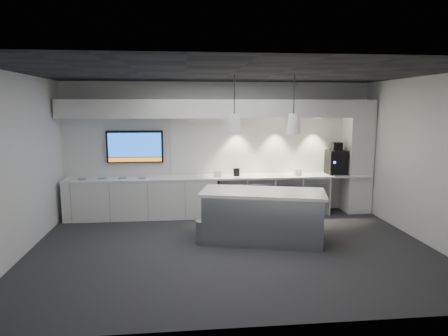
{
  "coord_description": "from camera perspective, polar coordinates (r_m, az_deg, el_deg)",
  "views": [
    {
      "loc": [
        -0.84,
        -6.61,
        2.47
      ],
      "look_at": [
        -0.03,
        1.1,
        1.26
      ],
      "focal_mm": 32.0,
      "sensor_mm": 36.0,
      "label": 1
    }
  ],
  "objects": [
    {
      "name": "column",
      "position": [
        9.76,
        18.54,
        1.56
      ],
      "size": [
        0.55,
        0.55,
        2.6
      ],
      "primitive_type": "cube",
      "color": "white",
      "rests_on": "floor"
    },
    {
      "name": "sign_white",
      "position": [
        8.84,
        -0.95,
        -0.87
      ],
      "size": [
        0.18,
        0.05,
        0.14
      ],
      "primitive_type": "cube",
      "rotation": [
        0.0,
        0.0,
        -0.14
      ],
      "color": "white",
      "rests_on": "back_counter"
    },
    {
      "name": "tray_d",
      "position": [
        8.9,
        -11.58,
        -1.35
      ],
      "size": [
        0.17,
        0.17,
        0.02
      ],
      "primitive_type": "cube",
      "rotation": [
        0.0,
        0.0,
        0.03
      ],
      "color": "gray",
      "rests_on": "back_counter"
    },
    {
      "name": "island",
      "position": [
        7.37,
        5.54,
        -6.85
      ],
      "size": [
        2.39,
        1.48,
        0.94
      ],
      "rotation": [
        0.0,
        0.0,
        -0.26
      ],
      "color": "#92959A",
      "rests_on": "floor"
    },
    {
      "name": "fridge_unit_a",
      "position": [
        9.08,
        1.08,
        -4.11
      ],
      "size": [
        0.6,
        0.61,
        0.85
      ],
      "primitive_type": "cube",
      "color": "#92959A",
      "rests_on": "floor"
    },
    {
      "name": "wall_back",
      "position": [
        9.2,
        -0.7,
        2.85
      ],
      "size": [
        7.0,
        0.0,
        7.0
      ],
      "primitive_type": "plane",
      "rotation": [
        1.57,
        0.0,
        0.0
      ],
      "color": "white",
      "rests_on": "floor"
    },
    {
      "name": "left_base_cabinets",
      "position": [
        9.06,
        -11.61,
        -4.29
      ],
      "size": [
        3.3,
        0.63,
        0.86
      ],
      "primitive_type": "cube",
      "color": "white",
      "rests_on": "floor"
    },
    {
      "name": "floor",
      "position": [
        7.11,
        1.22,
        -11.44
      ],
      "size": [
        7.0,
        7.0,
        0.0
      ],
      "primitive_type": "plane",
      "color": "#2B2B2D",
      "rests_on": "ground"
    },
    {
      "name": "fridge_unit_b",
      "position": [
        9.18,
        4.99,
        -4.0
      ],
      "size": [
        0.6,
        0.61,
        0.85
      ],
      "primitive_type": "cube",
      "color": "#92959A",
      "rests_on": "floor"
    },
    {
      "name": "back_counter",
      "position": [
        8.97,
        -0.5,
        -1.31
      ],
      "size": [
        6.8,
        0.65,
        0.04
      ],
      "primitive_type": "cube",
      "color": "white",
      "rests_on": "left_base_cabinets"
    },
    {
      "name": "backsplash",
      "position": [
        9.36,
        6.66,
        3.2
      ],
      "size": [
        4.6,
        0.03,
        1.3
      ],
      "primitive_type": "cube",
      "color": "white",
      "rests_on": "wall_back"
    },
    {
      "name": "tray_a",
      "position": [
        9.11,
        -19.62,
        -1.46
      ],
      "size": [
        0.19,
        0.19,
        0.02
      ],
      "primitive_type": "cube",
      "rotation": [
        0.0,
        0.0,
        0.2
      ],
      "color": "gray",
      "rests_on": "back_counter"
    },
    {
      "name": "coffee_machine",
      "position": [
        9.57,
        15.7,
        0.96
      ],
      "size": [
        0.41,
        0.58,
        0.74
      ],
      "rotation": [
        0.0,
        0.0,
        -0.02
      ],
      "color": "black",
      "rests_on": "back_counter"
    },
    {
      "name": "soffit",
      "position": [
        8.85,
        -0.53,
        8.45
      ],
      "size": [
        6.9,
        0.6,
        0.4
      ],
      "primitive_type": "cube",
      "color": "white",
      "rests_on": "wall_back"
    },
    {
      "name": "tray_b",
      "position": [
        9.07,
        -16.94,
        -1.37
      ],
      "size": [
        0.2,
        0.2,
        0.02
      ],
      "primitive_type": "cube",
      "rotation": [
        0.0,
        0.0,
        -0.26
      ],
      "color": "gray",
      "rests_on": "back_counter"
    },
    {
      "name": "pendant_right",
      "position": [
        7.23,
        9.87,
        6.27
      ],
      "size": [
        0.25,
        0.25,
        1.06
      ],
      "color": "white",
      "rests_on": "ceiling"
    },
    {
      "name": "ceiling",
      "position": [
        6.68,
        1.3,
        13.45
      ],
      "size": [
        7.0,
        7.0,
        0.0
      ],
      "primitive_type": "plane",
      "rotation": [
        3.14,
        0.0,
        0.0
      ],
      "color": "black",
      "rests_on": "wall_back"
    },
    {
      "name": "fridge_unit_c",
      "position": [
        9.32,
        8.81,
        -3.88
      ],
      "size": [
        0.6,
        0.61,
        0.85
      ],
      "primitive_type": "cube",
      "color": "#92959A",
      "rests_on": "floor"
    },
    {
      "name": "tray_c",
      "position": [
        8.99,
        -14.28,
        -1.35
      ],
      "size": [
        0.17,
        0.17,
        0.02
      ],
      "primitive_type": "cube",
      "rotation": [
        0.0,
        0.0,
        0.07
      ],
      "color": "gray",
      "rests_on": "back_counter"
    },
    {
      "name": "fridge_unit_d",
      "position": [
        9.5,
        12.49,
        -3.74
      ],
      "size": [
        0.6,
        0.61,
        0.85
      ],
      "primitive_type": "cube",
      "color": "#92959A",
      "rests_on": "floor"
    },
    {
      "name": "wall_right",
      "position": [
        7.97,
        27.11,
        0.93
      ],
      "size": [
        0.0,
        7.0,
        7.0
      ],
      "primitive_type": "plane",
      "rotation": [
        1.57,
        0.0,
        -1.57
      ],
      "color": "white",
      "rests_on": "floor"
    },
    {
      "name": "bin",
      "position": [
        7.34,
        -2.94,
        -9.05
      ],
      "size": [
        0.36,
        0.36,
        0.42
      ],
      "primitive_type": "cylinder",
      "rotation": [
        0.0,
        0.0,
        0.27
      ],
      "color": "#92959A",
      "rests_on": "floor"
    },
    {
      "name": "pendant_left",
      "position": [
        7.01,
        1.48,
        6.32
      ],
      "size": [
        0.25,
        0.25,
        1.06
      ],
      "color": "white",
      "rests_on": "ceiling"
    },
    {
      "name": "wall_tv",
      "position": [
        9.16,
        -12.6,
        2.99
      ],
      "size": [
        1.25,
        0.07,
        0.72
      ],
      "color": "black",
      "rests_on": "wall_back"
    },
    {
      "name": "wall_front",
      "position": [
        4.3,
        5.45,
        -4.16
      ],
      "size": [
        7.0,
        0.0,
        7.0
      ],
      "primitive_type": "plane",
      "rotation": [
        -1.57,
        0.0,
        0.0
      ],
      "color": "white",
      "rests_on": "floor"
    },
    {
      "name": "sign_black",
      "position": [
        8.96,
        1.79,
        -0.6
      ],
      "size": [
        0.14,
        0.04,
        0.18
      ],
      "primitive_type": "cube",
      "rotation": [
        0.0,
        0.0,
        0.17
      ],
      "color": "black",
      "rests_on": "back_counter"
    },
    {
      "name": "wall_left",
      "position": [
        7.19,
        -27.62,
        0.13
      ],
      "size": [
        0.0,
        7.0,
        7.0
      ],
      "primitive_type": "plane",
      "rotation": [
        1.57,
        0.0,
        1.57
      ],
      "color": "white",
      "rests_on": "floor"
    },
    {
      "name": "cup_cluster",
      "position": [
        9.22,
        10.51,
        -0.6
      ],
      "size": [
        0.17,
        0.17,
        0.14
      ],
      "primitive_type": null,
      "color": "silver",
      "rests_on": "back_counter"
    }
  ]
}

